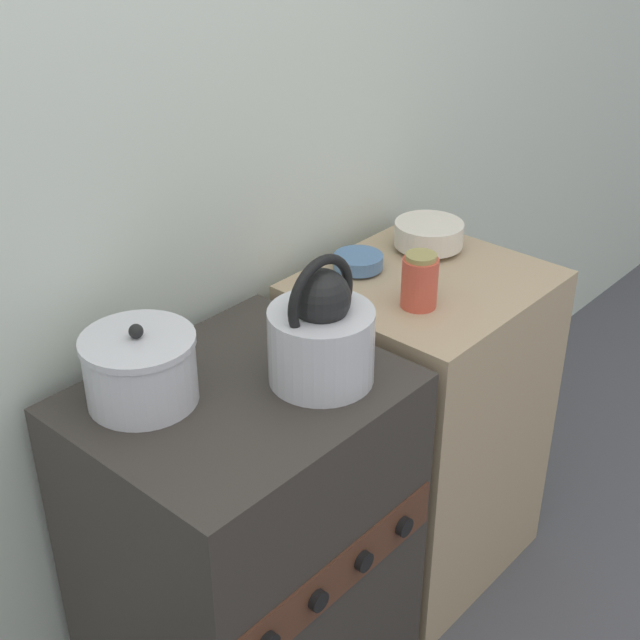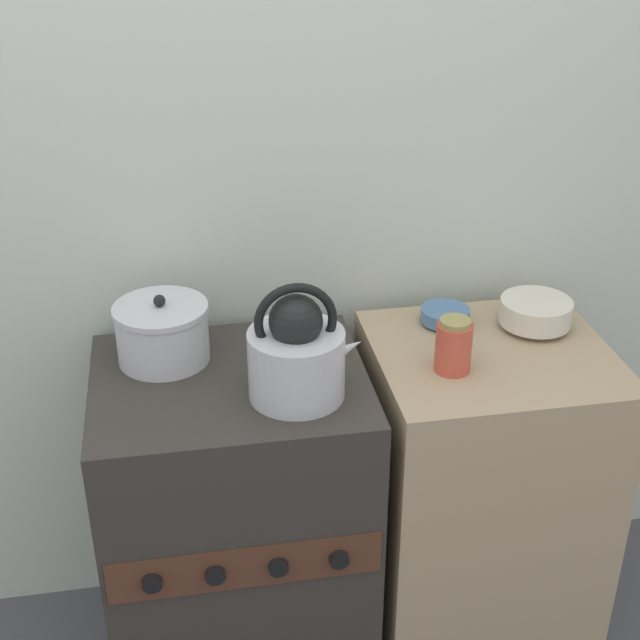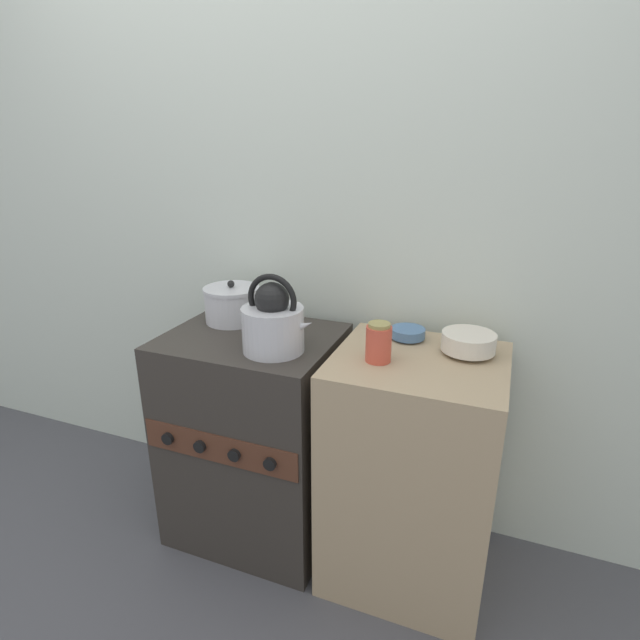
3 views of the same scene
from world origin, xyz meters
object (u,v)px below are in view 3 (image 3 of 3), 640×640
(cooking_pot, at_px, (232,304))
(small_ceramic_bowl, at_px, (408,333))
(kettle, at_px, (273,322))
(stove, at_px, (256,435))
(storage_jar, at_px, (379,343))
(enamel_bowl, at_px, (468,342))

(cooking_pot, xyz_separation_m, small_ceramic_bowl, (0.70, 0.04, -0.04))
(kettle, height_order, small_ceramic_bowl, kettle)
(kettle, bearing_deg, small_ceramic_bowl, 30.74)
(stove, xyz_separation_m, kettle, (0.14, -0.09, 0.53))
(storage_jar, bearing_deg, small_ceramic_bowl, 77.04)
(cooking_pot, height_order, enamel_bowl, cooking_pot)
(cooking_pot, distance_m, enamel_bowl, 0.91)
(stove, relative_size, storage_jar, 6.67)
(kettle, relative_size, enamel_bowl, 1.54)
(enamel_bowl, xyz_separation_m, small_ceramic_bowl, (-0.21, 0.06, -0.02))
(small_ceramic_bowl, height_order, storage_jar, storage_jar)
(stove, height_order, storage_jar, storage_jar)
(small_ceramic_bowl, bearing_deg, stove, -164.72)
(enamel_bowl, height_order, storage_jar, storage_jar)
(enamel_bowl, relative_size, storage_jar, 1.37)
(stove, bearing_deg, small_ceramic_bowl, 15.28)
(stove, relative_size, enamel_bowl, 4.87)
(enamel_bowl, bearing_deg, small_ceramic_bowl, 164.85)
(stove, distance_m, kettle, 0.56)
(stove, relative_size, kettle, 3.17)
(cooking_pot, bearing_deg, small_ceramic_bowl, 2.97)
(cooking_pot, distance_m, small_ceramic_bowl, 0.70)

